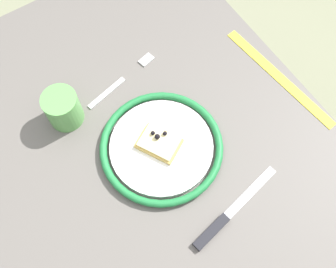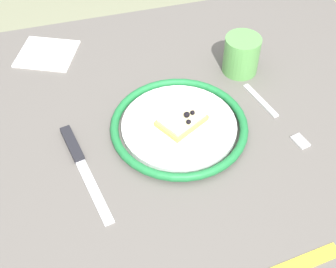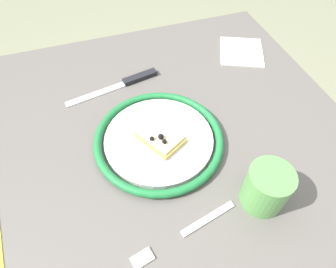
{
  "view_description": "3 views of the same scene",
  "coord_description": "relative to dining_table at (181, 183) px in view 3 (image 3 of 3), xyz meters",
  "views": [
    {
      "loc": [
        0.35,
        -0.14,
        1.57
      ],
      "look_at": [
        0.05,
        0.06,
        0.78
      ],
      "focal_mm": 43.05,
      "sensor_mm": 36.0,
      "label": 1
    },
    {
      "loc": [
        0.25,
        0.61,
        1.4
      ],
      "look_at": [
        0.09,
        0.05,
        0.76
      ],
      "focal_mm": 48.36,
      "sensor_mm": 36.0,
      "label": 2
    },
    {
      "loc": [
        -0.3,
        0.13,
        1.23
      ],
      "look_at": [
        0.06,
        0.01,
        0.76
      ],
      "focal_mm": 30.92,
      "sensor_mm": 36.0,
      "label": 3
    }
  ],
  "objects": [
    {
      "name": "plate",
      "position": [
        0.06,
        0.03,
        0.11
      ],
      "size": [
        0.27,
        0.27,
        0.02
      ],
      "color": "white",
      "rests_on": "dining_table"
    },
    {
      "name": "napkin",
      "position": [
        0.29,
        -0.28,
        0.1
      ],
      "size": [
        0.17,
        0.16,
        0.0
      ],
      "primitive_type": "cube",
      "rotation": [
        0.0,
        0.0,
        -0.43
      ],
      "color": "white",
      "rests_on": "dining_table"
    },
    {
      "name": "fork",
      "position": [
        -0.14,
        0.05,
        0.1
      ],
      "size": [
        0.06,
        0.2,
        0.0
      ],
      "color": "silver",
      "rests_on": "dining_table"
    },
    {
      "name": "ground_plane",
      "position": [
        0.0,
        0.0,
        -0.64
      ],
      "size": [
        6.0,
        6.0,
        0.0
      ],
      "primitive_type": "plane",
      "color": "gray"
    },
    {
      "name": "pizza_slice_near",
      "position": [
        0.05,
        0.03,
        0.12
      ],
      "size": [
        0.11,
        0.1,
        0.03
      ],
      "color": "tan",
      "rests_on": "plate"
    },
    {
      "name": "cup",
      "position": [
        -0.13,
        -0.11,
        0.14
      ],
      "size": [
        0.08,
        0.08,
        0.09
      ],
      "primitive_type": "cylinder",
      "color": "#599E4C",
      "rests_on": "dining_table"
    },
    {
      "name": "dining_table",
      "position": [
        0.0,
        0.0,
        0.0
      ],
      "size": [
        0.97,
        0.81,
        0.74
      ],
      "color": "#5B5651",
      "rests_on": "ground_plane"
    },
    {
      "name": "knife",
      "position": [
        0.26,
        0.05,
        0.1
      ],
      "size": [
        0.06,
        0.24,
        0.01
      ],
      "color": "silver",
      "rests_on": "dining_table"
    }
  ]
}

